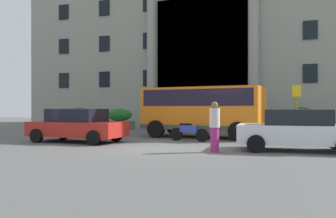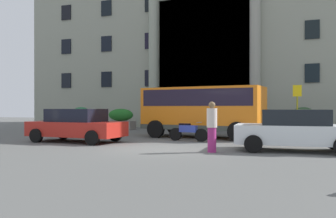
% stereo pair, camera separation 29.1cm
% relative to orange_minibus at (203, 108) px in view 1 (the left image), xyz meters
% --- Properties ---
extents(ground_plane, '(80.00, 64.00, 0.12)m').
position_rel_orange_minibus_xyz_m(ground_plane, '(-0.28, -5.50, -1.61)').
color(ground_plane, '#595A58').
extents(office_building_facade, '(33.83, 9.62, 17.45)m').
position_rel_orange_minibus_xyz_m(office_building_facade, '(-0.29, 11.98, 7.16)').
color(office_building_facade, gray).
rests_on(office_building_facade, ground_plane).
extents(orange_minibus, '(6.32, 3.15, 2.58)m').
position_rel_orange_minibus_xyz_m(orange_minibus, '(0.00, 0.00, 0.00)').
color(orange_minibus, orange).
rests_on(orange_minibus, ground_plane).
extents(bus_stop_sign, '(0.44, 0.08, 2.73)m').
position_rel_orange_minibus_xyz_m(bus_stop_sign, '(4.59, 1.89, 0.13)').
color(bus_stop_sign, '#9A9514').
rests_on(bus_stop_sign, ground_plane).
extents(hedge_planter_west, '(1.55, 0.99, 1.58)m').
position_rel_orange_minibus_xyz_m(hedge_planter_west, '(4.94, 5.21, -0.79)').
color(hedge_planter_west, '#6C605F').
rests_on(hedge_planter_west, ground_plane).
extents(hedge_planter_entrance_left, '(1.77, 0.77, 1.59)m').
position_rel_orange_minibus_xyz_m(hedge_planter_entrance_left, '(-10.83, 5.19, -0.79)').
color(hedge_planter_entrance_left, gray).
rests_on(hedge_planter_entrance_left, ground_plane).
extents(hedge_planter_entrance_right, '(1.97, 1.00, 1.47)m').
position_rel_orange_minibus_xyz_m(hedge_planter_entrance_right, '(-7.21, 4.72, -0.85)').
color(hedge_planter_entrance_right, gray).
rests_on(hedge_planter_entrance_right, ground_plane).
extents(parked_sedan_far, '(4.25, 2.26, 1.49)m').
position_rel_orange_minibus_xyz_m(parked_sedan_far, '(4.52, -4.41, -0.80)').
color(parked_sedan_far, silver).
rests_on(parked_sedan_far, ground_plane).
extents(parked_coupe_end, '(4.40, 2.19, 1.50)m').
position_rel_orange_minibus_xyz_m(parked_coupe_end, '(-4.80, -4.19, -0.80)').
color(parked_coupe_end, '#B2231A').
rests_on(parked_coupe_end, ground_plane).
extents(scooter_by_planter, '(1.91, 0.56, 0.89)m').
position_rel_orange_minibus_xyz_m(scooter_by_planter, '(-0.19, -2.13, -1.10)').
color(scooter_by_planter, black).
rests_on(scooter_by_planter, ground_plane).
extents(pedestrian_woman_with_bag, '(0.36, 0.36, 1.76)m').
position_rel_orange_minibus_xyz_m(pedestrian_woman_with_bag, '(1.79, -5.73, -0.66)').
color(pedestrian_woman_with_bag, '#A2286F').
rests_on(pedestrian_woman_with_bag, ground_plane).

